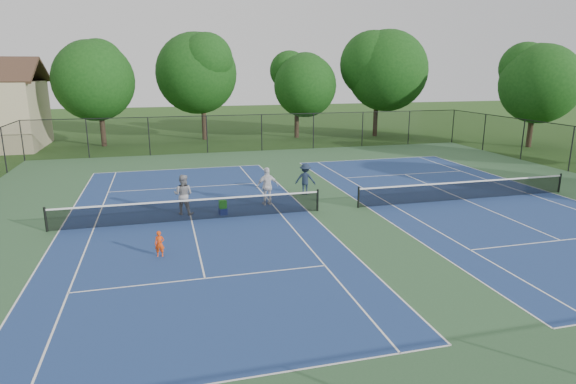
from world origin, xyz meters
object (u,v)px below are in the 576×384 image
object	(u,v)px
instructor	(183,195)
bystander_a	(267,186)
tree_side_e	(537,79)
bystander_b	(305,179)
tree_back_c	(297,81)
tree_back_d	(378,67)
child_player	(160,244)
ball_crate	(223,211)
ball_hopper	(223,204)
tree_back_a	(98,76)
tree_back_b	(202,69)

from	to	relation	value
instructor	bystander_a	xyz separation A→B (m)	(4.13, 0.56, 0.01)
tree_side_e	bystander_b	distance (m)	26.51
tree_side_e	bystander_a	xyz separation A→B (m)	(-26.13, -12.32, -4.85)
tree_back_c	tree_back_d	size ratio (longest dim) A/B	0.81
bystander_a	child_player	bearing A→B (deg)	42.32
ball_crate	ball_hopper	distance (m)	0.34
tree_back_a	ball_crate	distance (m)	25.29
tree_back_c	ball_hopper	size ratio (longest dim) A/B	22.74
ball_crate	bystander_a	bearing A→B (deg)	24.87
tree_side_e	bystander_b	size ratio (longest dim) A/B	5.22
tree_back_b	bystander_a	world-z (taller)	tree_back_b
tree_back_d	ball_hopper	distance (m)	30.52
child_player	ball_crate	xyz separation A→B (m)	(2.88, 4.61, -0.32)
tree_side_e	bystander_a	world-z (taller)	tree_side_e
bystander_b	ball_crate	bearing A→B (deg)	53.18
child_player	tree_side_e	bearing A→B (deg)	38.96
tree_back_c	tree_back_d	world-z (taller)	tree_back_d
bystander_b	ball_hopper	size ratio (longest dim) A/B	4.60
tree_back_c	ball_crate	size ratio (longest dim) A/B	23.74
tree_back_b	tree_back_d	bearing A→B (deg)	-6.71
tree_back_b	child_player	xyz separation A→B (m)	(-4.38, -30.04, -6.11)
tree_side_e	instructor	distance (m)	33.25
tree_back_b	tree_side_e	xyz separation A→B (m)	(27.00, -12.00, -0.79)
instructor	bystander_a	distance (m)	4.17
tree_back_a	bystander_b	size ratio (longest dim) A/B	5.39
tree_back_b	tree_back_d	distance (m)	17.12
tree_back_a	tree_back_c	size ratio (longest dim) A/B	1.09
tree_back_c	child_player	size ratio (longest dim) A/B	8.74
tree_back_d	bystander_a	size ratio (longest dim) A/B	5.42
tree_side_e	child_player	xyz separation A→B (m)	(-31.38, -18.04, -5.33)
tree_back_b	bystander_a	distance (m)	24.98
tree_back_c	bystander_b	bearing A→B (deg)	-104.65
tree_back_d	tree_back_b	bearing A→B (deg)	173.29
tree_back_a	tree_back_d	bearing A→B (deg)	0.00
tree_back_a	tree_back_b	world-z (taller)	tree_back_b
ball_crate	ball_hopper	size ratio (longest dim) A/B	0.96
instructor	ball_crate	world-z (taller)	instructor
tree_back_c	tree_back_d	xyz separation A→B (m)	(8.00, -1.00, 1.34)
tree_side_e	child_player	world-z (taller)	tree_side_e
tree_back_d	ball_hopper	xyz separation A→B (m)	(-18.51, -23.43, -6.33)
instructor	ball_crate	xyz separation A→B (m)	(1.75, -0.54, -0.79)
tree_back_b	ball_hopper	bearing A→B (deg)	-93.39
tree_back_c	ball_hopper	xyz separation A→B (m)	(-10.51, -24.43, -4.98)
instructor	tree_back_d	bearing A→B (deg)	-108.39
tree_side_e	bystander_b	world-z (taller)	tree_side_e
tree_back_c	child_player	distance (m)	32.36
tree_back_d	ball_hopper	bearing A→B (deg)	-128.31
tree_back_d	instructor	bearing A→B (deg)	-131.52
instructor	ball_crate	distance (m)	2.00
child_player	bystander_a	bearing A→B (deg)	56.47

